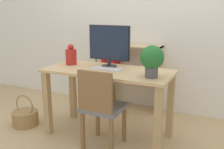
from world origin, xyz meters
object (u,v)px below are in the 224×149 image
monitor (109,44)px  basket (25,117)px  chair (101,106)px  keyboard (106,69)px  bookshelf (116,76)px  vase (71,56)px  potted_plant (152,59)px

monitor → basket: size_ratio=1.26×
chair → basket: chair is taller
monitor → keyboard: bearing=-75.7°
keyboard → bookshelf: bookshelf is taller
monitor → keyboard: (0.04, -0.15, -0.25)m
chair → bookshelf: bearing=103.0°
keyboard → vase: vase is taller
keyboard → vase: (-0.50, 0.07, 0.09)m
keyboard → potted_plant: (0.53, -0.11, 0.17)m
vase → basket: vase is taller
bookshelf → basket: bookshelf is taller
bookshelf → potted_plant: bearing=-50.7°
monitor → basket: (-1.00, -0.33, -0.93)m
monitor → potted_plant: monitor is taller
keyboard → potted_plant: potted_plant is taller
monitor → bookshelf: size_ratio=0.53×
basket → keyboard: bearing=10.3°
potted_plant → monitor: bearing=156.1°
monitor → chair: monitor is taller
monitor → keyboard: monitor is taller
basket → monitor: bearing=18.5°
vase → basket: bearing=-154.1°
keyboard → basket: size_ratio=0.86×
vase → potted_plant: 1.05m
vase → bookshelf: vase is taller
monitor → vase: size_ratio=2.04×
monitor → basket: bearing=-161.5°
monitor → keyboard: 0.29m
potted_plant → bookshelf: potted_plant is taller
vase → potted_plant: potted_plant is taller
bookshelf → vase: bearing=-105.6°
vase → keyboard: bearing=-8.2°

